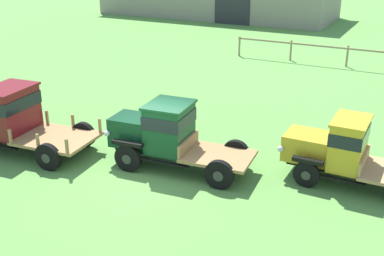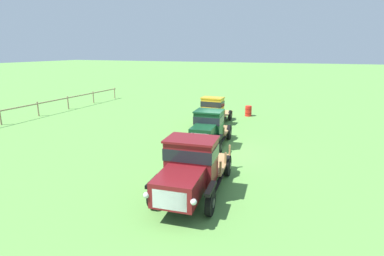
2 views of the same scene
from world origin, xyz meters
TOP-DOWN VIEW (x-y plane):
  - ground_plane at (0.00, 0.00)m, footprint 240.00×240.00m
  - paddock_fence at (4.70, 16.66)m, footprint 17.09×0.48m
  - vintage_truck_foreground_near at (-5.66, -0.45)m, footprint 5.72×2.66m
  - vintage_truck_second_in_line at (0.07, 0.80)m, footprint 4.91×2.19m
  - vintage_truck_midrow_center at (5.37, 2.34)m, footprint 4.59×1.95m
  - oil_drum_beside_row at (9.50, 0.45)m, footprint 0.56×0.56m

SIDE VIEW (x-z plane):
  - ground_plane at x=0.00m, z-range 0.00..0.00m
  - oil_drum_beside_row at x=9.50m, z-range 0.00..0.87m
  - paddock_fence at x=4.70m, z-range 0.28..1.51m
  - vintage_truck_midrow_center at x=5.37m, z-range 0.02..2.08m
  - vintage_truck_second_in_line at x=0.07m, z-range 0.07..2.24m
  - vintage_truck_foreground_near at x=-5.66m, z-range 0.05..2.31m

